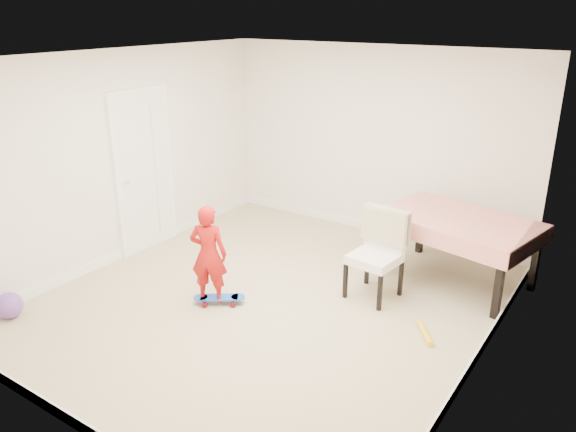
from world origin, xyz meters
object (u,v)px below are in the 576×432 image
Objects in this scene: dining_table at (455,250)px; skateboard at (219,300)px; child at (209,257)px; balloon at (9,306)px; dining_chair at (375,256)px.

dining_table is 2.78m from skateboard.
child reaches higher than balloon.
child is (-1.40, -1.13, 0.05)m from dining_chair.
balloon is (-2.93, -2.53, -0.36)m from dining_chair.
dining_table is 2.85m from child.
dining_chair is at bearing -113.45° from dining_table.
dining_chair is 1.76m from skateboard.
skateboard is at bearing -133.93° from dining_chair.
dining_chair is 3.89m from balloon.
dining_chair is at bearing 4.26° from skateboard.
dining_table reaches higher than skateboard.
balloon is at bearing -173.82° from skateboard.
dining_chair is at bearing -164.37° from child.
dining_table is at bearing 61.00° from dining_chair.
skateboard is at bearing -122.64° from dining_table.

